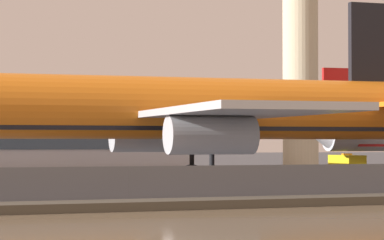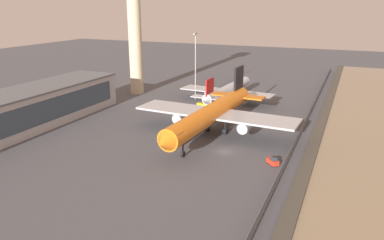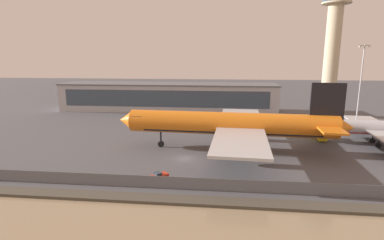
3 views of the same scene
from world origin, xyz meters
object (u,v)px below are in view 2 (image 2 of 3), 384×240
(ops_van, at_px, (205,106))
(control_tower, at_px, (135,26))
(cargo_jet_orange, at_px, (213,114))
(baggage_tug, at_px, (273,161))
(passenger_jet_silver, at_px, (228,90))
(apron_light_mast_apron_west, at_px, (195,63))

(ops_van, bearing_deg, control_tower, 70.42)
(cargo_jet_orange, xyz_separation_m, baggage_tug, (-13.90, -20.37, -5.67))
(cargo_jet_orange, height_order, passenger_jet_silver, cargo_jet_orange)
(control_tower, relative_size, apron_light_mast_apron_west, 1.88)
(cargo_jet_orange, height_order, control_tower, control_tower)
(control_tower, bearing_deg, passenger_jet_silver, -87.37)
(baggage_tug, height_order, ops_van, ops_van)
(ops_van, bearing_deg, cargo_jet_orange, -153.73)
(passenger_jet_silver, distance_m, baggage_tug, 60.45)
(cargo_jet_orange, relative_size, control_tower, 1.15)
(passenger_jet_silver, xyz_separation_m, ops_van, (-14.57, 3.67, -3.19))
(cargo_jet_orange, relative_size, apron_light_mast_apron_west, 2.17)
(baggage_tug, relative_size, apron_light_mast_apron_west, 0.13)
(baggage_tug, distance_m, control_tower, 89.50)
(control_tower, bearing_deg, baggage_tug, -126.84)
(cargo_jet_orange, height_order, baggage_tug, cargo_jet_orange)
(cargo_jet_orange, bearing_deg, baggage_tug, -124.30)
(ops_van, bearing_deg, passenger_jet_silver, -14.12)
(control_tower, bearing_deg, ops_van, -109.58)
(baggage_tug, xyz_separation_m, ops_van, (38.44, 32.49, 0.47))
(passenger_jet_silver, distance_m, control_tower, 45.83)
(ops_van, distance_m, apron_light_mast_apron_west, 20.25)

